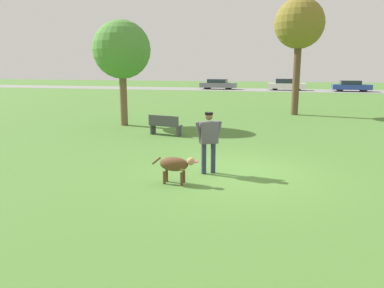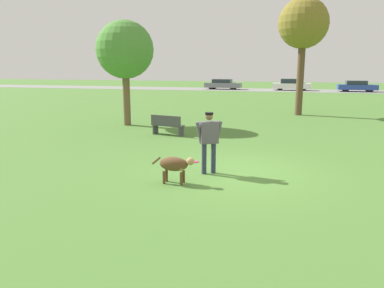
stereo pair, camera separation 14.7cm
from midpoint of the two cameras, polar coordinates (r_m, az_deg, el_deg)
The scene contains 11 objects.
ground_plane at distance 10.27m, azimuth 5.68°, elevation -4.31°, with size 120.00×120.00×0.00m, color #4C7A33.
far_road_strip at distance 45.81m, azimuth 12.09°, elevation 8.03°, with size 120.00×6.00×0.01m.
person at distance 9.90m, azimuth 2.13°, elevation 1.02°, with size 0.69×0.45×1.65m.
dog at distance 9.15m, azimuth -2.99°, elevation -3.19°, with size 1.10×0.36×0.68m.
frisbee at distance 11.28m, azimuth -0.07°, elevation -2.73°, with size 0.22×0.22×0.02m.
tree_mid_center at distance 22.97m, azimuth 15.84°, elevation 17.04°, with size 2.82×2.82×6.60m.
tree_near_left at distance 18.39m, azimuth -10.89°, elevation 13.85°, with size 2.71×2.71×4.95m.
parked_car_grey at distance 46.68m, azimuth 3.91°, elevation 9.09°, with size 4.44×1.89×1.24m.
parked_car_white at distance 46.01m, azimuth 14.09°, elevation 8.78°, with size 4.34×1.78×1.35m.
parked_car_blue at distance 45.98m, azimuth 23.00°, elevation 8.15°, with size 4.12×1.85×1.23m.
park_bench at distance 15.57m, azimuth -4.45°, elevation 2.96°, with size 1.45×0.70×0.84m.
Camera 1 is at (1.26, -9.79, 2.85)m, focal length 35.00 mm.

